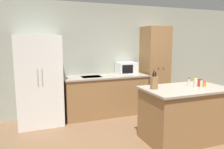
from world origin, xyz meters
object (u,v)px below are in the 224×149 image
object	(u,v)px
spice_bottle_short_red	(204,84)
spice_bottle_amber_oil	(199,83)
refrigerator	(39,81)
knife_block	(154,82)
microwave	(126,68)
spice_bottle_green_herb	(201,83)
spice_bottle_tall_dark	(189,82)
pantry_cabinet	(155,68)
spice_bottle_pale_salt	(196,83)

from	to	relation	value
spice_bottle_short_red	spice_bottle_amber_oil	distance (m)	0.10
refrigerator	knife_block	size ratio (longest dim) A/B	5.83
microwave	spice_bottle_green_herb	distance (m)	1.99
refrigerator	spice_bottle_tall_dark	xyz separation A→B (m)	(2.47, -1.58, 0.08)
pantry_cabinet	spice_bottle_pale_salt	distance (m)	1.85
spice_bottle_short_red	spice_bottle_pale_salt	xyz separation A→B (m)	(-0.23, -0.03, 0.03)
knife_block	spice_bottle_amber_oil	size ratio (longest dim) A/B	2.38
spice_bottle_short_red	refrigerator	bearing A→B (deg)	147.73
spice_bottle_amber_oil	spice_bottle_green_herb	world-z (taller)	spice_bottle_green_herb
refrigerator	spice_bottle_short_red	size ratio (longest dim) A/B	19.96
spice_bottle_tall_dark	spice_bottle_pale_salt	distance (m)	0.16
microwave	refrigerator	bearing A→B (deg)	-175.82
microwave	knife_block	distance (m)	1.76
spice_bottle_tall_dark	microwave	bearing A→B (deg)	103.95
refrigerator	spice_bottle_short_red	distance (m)	3.20
knife_block	spice_bottle_pale_salt	size ratio (longest dim) A/B	1.96
refrigerator	knife_block	xyz separation A→B (m)	(1.75, -1.58, 0.13)
spice_bottle_short_red	knife_block	bearing A→B (deg)	172.46
refrigerator	spice_bottle_tall_dark	bearing A→B (deg)	-32.60
spice_bottle_tall_dark	spice_bottle_amber_oil	size ratio (longest dim) A/B	1.13
spice_bottle_short_red	spice_bottle_green_herb	xyz separation A→B (m)	(-0.13, -0.05, 0.03)
spice_bottle_tall_dark	spice_bottle_pale_salt	xyz separation A→B (m)	(0.01, -0.16, 0.01)
spice_bottle_pale_salt	spice_bottle_amber_oil	bearing A→B (deg)	27.80
knife_block	spice_bottle_amber_oil	bearing A→B (deg)	-5.67
pantry_cabinet	spice_bottle_amber_oil	xyz separation A→B (m)	(-0.18, -1.75, -0.04)
refrigerator	spice_bottle_amber_oil	bearing A→B (deg)	-32.52
spice_bottle_amber_oil	spice_bottle_green_herb	distance (m)	0.10
spice_bottle_amber_oil	spice_bottle_pale_salt	bearing A→B (deg)	-152.20
knife_block	spice_bottle_tall_dark	size ratio (longest dim) A/B	2.10
refrigerator	knife_block	distance (m)	2.36
spice_bottle_pale_salt	microwave	bearing A→B (deg)	102.95
pantry_cabinet	microwave	xyz separation A→B (m)	(-0.75, 0.07, 0.03)
pantry_cabinet	spice_bottle_pale_salt	xyz separation A→B (m)	(-0.32, -1.82, -0.03)
microwave	pantry_cabinet	bearing A→B (deg)	-5.40
microwave	spice_bottle_tall_dark	bearing A→B (deg)	-76.05
spice_bottle_short_red	spice_bottle_amber_oil	bearing A→B (deg)	155.61
pantry_cabinet	knife_block	size ratio (longest dim) A/B	6.57
microwave	spice_bottle_pale_salt	distance (m)	1.94
knife_block	pantry_cabinet	bearing A→B (deg)	57.88
knife_block	spice_bottle_amber_oil	world-z (taller)	knife_block
knife_block	spice_bottle_amber_oil	xyz separation A→B (m)	(0.86, -0.09, -0.05)
spice_bottle_short_red	spice_bottle_green_herb	world-z (taller)	spice_bottle_green_herb
pantry_cabinet	microwave	distance (m)	0.76
knife_block	refrigerator	bearing A→B (deg)	137.93
microwave	spice_bottle_tall_dark	size ratio (longest dim) A/B	3.06
refrigerator	pantry_cabinet	distance (m)	2.80
spice_bottle_short_red	spice_bottle_amber_oil	world-z (taller)	spice_bottle_amber_oil
spice_bottle_amber_oil	knife_block	bearing A→B (deg)	174.33
microwave	knife_block	bearing A→B (deg)	-99.44
refrigerator	spice_bottle_short_red	xyz separation A→B (m)	(2.70, -1.71, 0.06)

